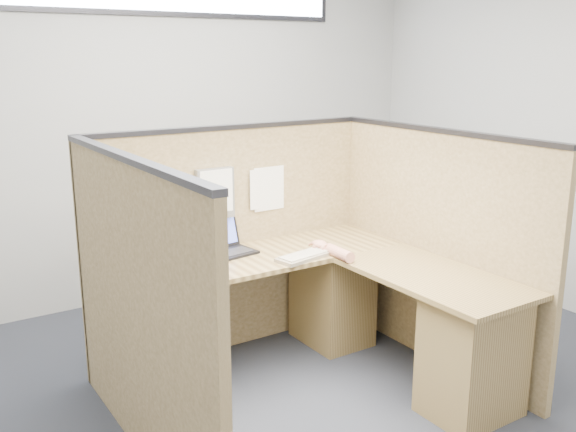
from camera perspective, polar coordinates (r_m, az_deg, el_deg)
floor at (r=3.86m, az=2.70°, el=-16.53°), size 5.00×5.00×0.00m
wall_back at (r=5.34m, az=-11.50°, el=7.75°), size 5.00×0.00×5.00m
cubicle_partitions at (r=3.86m, az=-0.87°, el=-3.95°), size 2.06×1.83×1.53m
l_desk at (r=3.98m, az=2.52°, el=-9.16°), size 1.95×1.75×0.73m
laptop at (r=4.15m, az=-5.41°, el=-2.50°), size 0.32×0.32×0.21m
keyboard at (r=4.04m, az=1.82°, el=-3.47°), size 0.47×0.23×0.03m
mouse at (r=4.17m, az=2.79°, el=-2.82°), size 0.12×0.10×0.04m
hand_forearm at (r=4.07m, az=4.02°, el=-3.05°), size 0.11×0.38×0.08m
blue_poster at (r=3.87m, az=-16.41°, el=3.13°), size 0.17×0.01×0.23m
american_flag at (r=3.94m, az=-12.94°, el=2.74°), size 0.22×0.01×0.37m
file_holder at (r=4.14m, az=-6.50°, el=1.99°), size 0.26×0.05×0.33m
paper_left at (r=4.34m, az=-2.26°, el=2.47°), size 0.21×0.03×0.27m
paper_right at (r=4.37m, az=-1.68°, el=2.45°), size 0.24×0.01×0.30m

